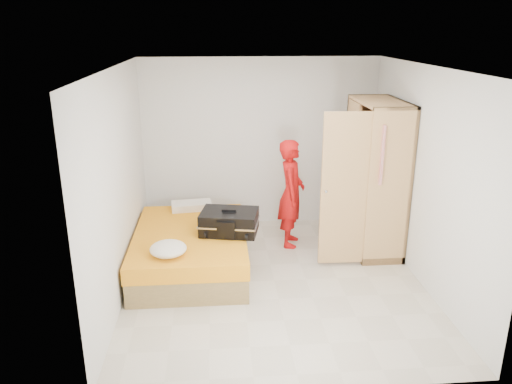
{
  "coord_description": "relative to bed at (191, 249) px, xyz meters",
  "views": [
    {
      "loc": [
        -0.69,
        -5.52,
        3.03
      ],
      "look_at": [
        -0.19,
        0.53,
        1.0
      ],
      "focal_mm": 35.0,
      "sensor_mm": 36.0,
      "label": 1
    }
  ],
  "objects": [
    {
      "name": "bed",
      "position": [
        0.0,
        0.0,
        0.0
      ],
      "size": [
        1.42,
        2.02,
        0.5
      ],
      "color": "#9A7D46",
      "rests_on": "ground"
    },
    {
      "name": "pillow",
      "position": [
        -0.01,
        0.85,
        0.3
      ],
      "size": [
        0.6,
        0.35,
        0.1
      ],
      "primitive_type": "cube",
      "rotation": [
        0.0,
        0.0,
        0.12
      ],
      "color": "white",
      "rests_on": "bed"
    },
    {
      "name": "suitcase",
      "position": [
        0.51,
        -0.05,
        0.39
      ],
      "size": [
        0.82,
        0.67,
        0.31
      ],
      "rotation": [
        0.0,
        0.0,
        -0.2
      ],
      "color": "black",
      "rests_on": "bed"
    },
    {
      "name": "person",
      "position": [
        1.41,
        0.64,
        0.52
      ],
      "size": [
        0.47,
        0.63,
        1.55
      ],
      "primitive_type": "imported",
      "rotation": [
        0.0,
        0.0,
        1.37
      ],
      "color": "red",
      "rests_on": "ground"
    },
    {
      "name": "wardrobe",
      "position": [
        2.5,
        0.39,
        0.75
      ],
      "size": [
        1.17,
        1.2,
        2.1
      ],
      "color": "tan",
      "rests_on": "ground"
    },
    {
      "name": "room",
      "position": [
        1.05,
        -0.46,
        1.05
      ],
      "size": [
        4.0,
        4.02,
        2.6
      ],
      "color": "beige",
      "rests_on": "ground"
    },
    {
      "name": "round_cushion",
      "position": [
        -0.22,
        -0.67,
        0.33
      ],
      "size": [
        0.43,
        0.43,
        0.16
      ],
      "primitive_type": "ellipsoid",
      "color": "white",
      "rests_on": "bed"
    }
  ]
}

